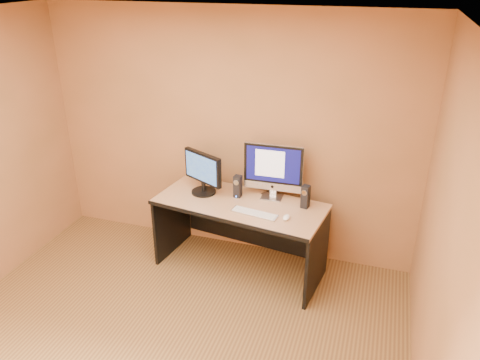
# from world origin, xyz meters

# --- Properties ---
(walls) EXTENTS (4.00, 4.00, 2.60)m
(walls) POSITION_xyz_m (0.00, 0.00, 1.30)
(walls) COLOR #A36842
(walls) RESTS_ON ground
(ceiling) EXTENTS (4.00, 4.00, 0.00)m
(ceiling) POSITION_xyz_m (0.00, 0.00, 2.60)
(ceiling) COLOR white
(ceiling) RESTS_ON walls
(desk) EXTENTS (1.77, 0.97, 0.78)m
(desk) POSITION_xyz_m (0.28, 1.54, 0.39)
(desk) COLOR tan
(desk) RESTS_ON ground
(imac) EXTENTS (0.61, 0.24, 0.58)m
(imac) POSITION_xyz_m (0.55, 1.75, 1.07)
(imac) COLOR #B2B2B6
(imac) RESTS_ON desk
(second_monitor) EXTENTS (0.56, 0.45, 0.44)m
(second_monitor) POSITION_xyz_m (-0.15, 1.64, 1.00)
(second_monitor) COLOR black
(second_monitor) RESTS_ON desk
(speaker_left) EXTENTS (0.08, 0.08, 0.23)m
(speaker_left) POSITION_xyz_m (0.22, 1.67, 0.89)
(speaker_left) COLOR black
(speaker_left) RESTS_ON desk
(speaker_right) EXTENTS (0.09, 0.09, 0.23)m
(speaker_right) POSITION_xyz_m (0.91, 1.65, 0.89)
(speaker_right) COLOR black
(speaker_right) RESTS_ON desk
(keyboard) EXTENTS (0.47, 0.19, 0.02)m
(keyboard) POSITION_xyz_m (0.48, 1.36, 0.79)
(keyboard) COLOR silver
(keyboard) RESTS_ON desk
(mouse) EXTENTS (0.07, 0.11, 0.04)m
(mouse) POSITION_xyz_m (0.79, 1.36, 0.80)
(mouse) COLOR white
(mouse) RESTS_ON desk
(cable_a) EXTENTS (0.08, 0.22, 0.01)m
(cable_a) POSITION_xyz_m (0.61, 1.80, 0.78)
(cable_a) COLOR black
(cable_a) RESTS_ON desk
(cable_b) EXTENTS (0.11, 0.16, 0.01)m
(cable_b) POSITION_xyz_m (0.48, 1.87, 0.78)
(cable_b) COLOR black
(cable_b) RESTS_ON desk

